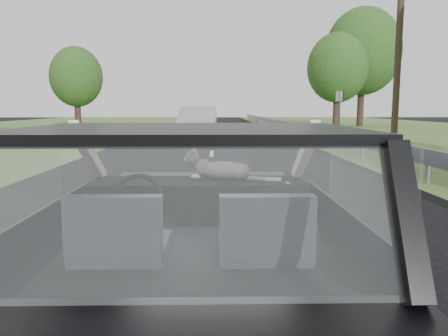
{
  "coord_description": "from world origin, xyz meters",
  "views": [
    {
      "loc": [
        0.13,
        -2.62,
        1.54
      ],
      "look_at": [
        0.19,
        0.52,
        1.11
      ],
      "focal_mm": 35.0,
      "sensor_mm": 36.0,
      "label": 1
    }
  ],
  "objects_px": {
    "highway_sign": "(339,114)",
    "utility_pole": "(398,49)",
    "cat": "(223,169)",
    "other_car": "(198,123)",
    "subject_car": "(195,241)"
  },
  "relations": [
    {
      "from": "highway_sign",
      "to": "utility_pole",
      "type": "distance_m",
      "value": 7.27
    },
    {
      "from": "utility_pole",
      "to": "cat",
      "type": "bearing_deg",
      "value": -117.44
    },
    {
      "from": "other_car",
      "to": "cat",
      "type": "bearing_deg",
      "value": -86.48
    },
    {
      "from": "highway_sign",
      "to": "cat",
      "type": "bearing_deg",
      "value": -113.61
    },
    {
      "from": "subject_car",
      "to": "utility_pole",
      "type": "relative_size",
      "value": 0.56
    },
    {
      "from": "subject_car",
      "to": "other_car",
      "type": "xyz_separation_m",
      "value": [
        -0.69,
        18.45,
        0.08
      ]
    },
    {
      "from": "other_car",
      "to": "utility_pole",
      "type": "distance_m",
      "value": 9.55
    },
    {
      "from": "cat",
      "to": "highway_sign",
      "type": "height_order",
      "value": "highway_sign"
    },
    {
      "from": "cat",
      "to": "highway_sign",
      "type": "xyz_separation_m",
      "value": [
        6.25,
        19.0,
        0.13
      ]
    },
    {
      "from": "subject_car",
      "to": "cat",
      "type": "distance_m",
      "value": 0.77
    },
    {
      "from": "cat",
      "to": "utility_pole",
      "type": "distance_m",
      "value": 13.87
    },
    {
      "from": "subject_car",
      "to": "cat",
      "type": "relative_size",
      "value": 7.49
    },
    {
      "from": "highway_sign",
      "to": "utility_pole",
      "type": "xyz_separation_m",
      "value": [
        0.04,
        -6.88,
        2.34
      ]
    },
    {
      "from": "other_car",
      "to": "utility_pole",
      "type": "bearing_deg",
      "value": -37.66
    },
    {
      "from": "subject_car",
      "to": "cat",
      "type": "height_order",
      "value": "subject_car"
    }
  ]
}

